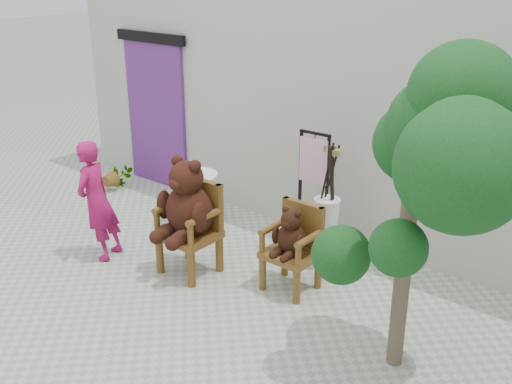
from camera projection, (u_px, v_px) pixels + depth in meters
ground_plane at (174, 322)px, 5.86m from camera, size 60.00×60.00×0.00m
back_wall at (347, 113)px, 7.55m from camera, size 9.00×1.00×3.00m
doorway at (156, 110)px, 9.06m from camera, size 1.40×0.11×2.33m
chair_big at (188, 210)px, 6.53m from camera, size 0.67×0.71×1.36m
chair_small at (293, 240)px, 6.28m from camera, size 0.53×0.50×0.94m
person at (97, 201)px, 6.91m from camera, size 0.49×0.60×1.41m
cafe_table at (195, 193)px, 7.87m from camera, size 0.60×0.60×0.70m
display_stand at (312, 209)px, 7.00m from camera, size 0.46×0.37×1.51m
stool_bucket at (327, 213)px, 6.73m from camera, size 0.32×0.32×1.45m
tree at (446, 153)px, 4.38m from camera, size 1.55×1.45×2.79m
potted_plant at (117, 176)px, 9.15m from camera, size 0.40×0.35×0.42m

